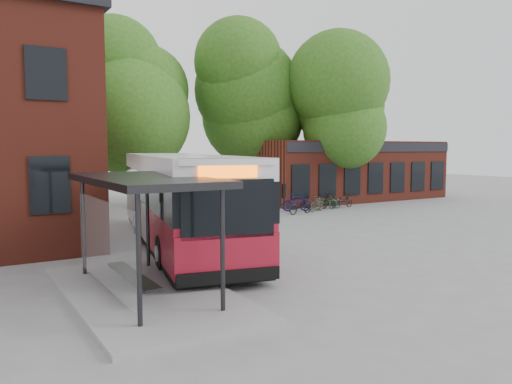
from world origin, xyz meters
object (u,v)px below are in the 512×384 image
bicycle_1 (296,202)px  bicycle_4 (325,202)px  bicycle_3 (317,204)px  bicycle_5 (329,201)px  city_bus (180,200)px  bicycle_0 (300,206)px  bicycle_6 (343,201)px  bus_shelter (144,235)px

bicycle_1 → bicycle_4: 1.83m
bicycle_1 → bicycle_3: (0.90, -0.72, -0.06)m
bicycle_4 → bicycle_5: size_ratio=1.15×
city_bus → bicycle_3: city_bus is taller
bicycle_3 → bicycle_4: (0.89, 0.39, 0.01)m
bicycle_0 → bicycle_6: 4.04m
bicycle_1 → bicycle_5: (2.50, 0.13, -0.06)m
city_bus → bicycle_0: size_ratio=7.70×
bicycle_1 → bicycle_4: bearing=-76.6°
city_bus → bicycle_4: city_bus is taller
city_bus → bicycle_4: 12.53m
bicycle_0 → city_bus: bearing=107.2°
bicycle_5 → bus_shelter: bearing=118.6°
bicycle_3 → bicycle_6: bearing=-98.6°
bicycle_6 → bus_shelter: bearing=117.1°
bicycle_3 → bicycle_6: 2.56m
city_bus → bicycle_4: size_ratio=7.61×
bus_shelter → bicycle_3: size_ratio=4.78×
bus_shelter → bicycle_3: bus_shelter is taller
city_bus → bicycle_0: (8.89, 4.70, -1.21)m
bicycle_1 → bicycle_5: size_ratio=1.12×
bus_shelter → bicycle_3: (13.46, 10.37, -1.01)m
bicycle_3 → bicycle_1: bearing=28.5°
bicycle_0 → bicycle_4: (2.33, 0.75, 0.00)m
city_bus → bicycle_5: city_bus is taller
city_bus → bicycle_0: city_bus is taller
bicycle_0 → bus_shelter: bearing=119.2°
bus_shelter → bicycle_0: 15.68m
bicycle_0 → bicycle_1: (0.53, 1.08, 0.06)m
bus_shelter → bicycle_3: 17.02m
city_bus → bicycle_1: bearing=43.6°
bicycle_4 → bicycle_6: bearing=-78.3°
bicycle_4 → bicycle_5: 0.84m
bicycle_0 → bicycle_6: size_ratio=1.05×
bus_shelter → bicycle_4: size_ratio=4.11×
city_bus → bicycle_3: 11.56m
bus_shelter → bicycle_4: bearing=36.9°
city_bus → bicycle_1: city_bus is taller
bicycle_0 → bicycle_5: size_ratio=1.14×
bus_shelter → bicycle_4: (14.35, 10.76, -1.00)m
city_bus → bicycle_3: size_ratio=8.85×
bus_shelter → bicycle_5: size_ratio=4.74×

